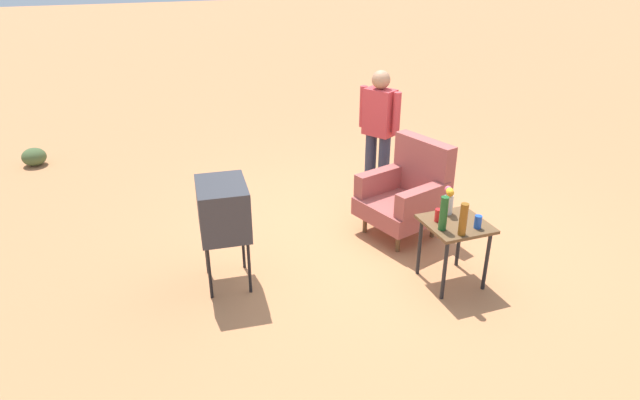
# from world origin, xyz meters

# --- Properties ---
(ground_plane) EXTENTS (60.00, 60.00, 0.00)m
(ground_plane) POSITION_xyz_m (0.00, 0.00, 0.00)
(ground_plane) COLOR #C17A4C
(armchair) EXTENTS (0.95, 0.96, 1.06)m
(armchair) POSITION_xyz_m (0.07, 0.28, 0.50)
(armchair) COLOR brown
(armchair) RESTS_ON ground
(side_table) EXTENTS (0.56, 0.56, 0.64)m
(side_table) POSITION_xyz_m (1.11, 0.21, 0.54)
(side_table) COLOR black
(side_table) RESTS_ON ground
(tv_on_stand) EXTENTS (0.64, 0.50, 1.03)m
(tv_on_stand) POSITION_xyz_m (0.39, -1.79, 0.78)
(tv_on_stand) COLOR black
(tv_on_stand) RESTS_ON ground
(person_standing) EXTENTS (0.51, 0.37, 1.64)m
(person_standing) POSITION_xyz_m (-0.86, 0.36, 0.94)
(person_standing) COLOR #2D3347
(person_standing) RESTS_ON ground
(soda_can_blue) EXTENTS (0.07, 0.07, 0.12)m
(soda_can_blue) POSITION_xyz_m (1.26, 0.33, 0.70)
(soda_can_blue) COLOR blue
(soda_can_blue) RESTS_ON side_table
(bottle_wine_green) EXTENTS (0.07, 0.07, 0.32)m
(bottle_wine_green) POSITION_xyz_m (1.18, 0.02, 0.80)
(bottle_wine_green) COLOR #1E5623
(bottle_wine_green) RESTS_ON side_table
(soda_can_red) EXTENTS (0.07, 0.07, 0.12)m
(soda_can_red) POSITION_xyz_m (1.03, 0.07, 0.70)
(soda_can_red) COLOR red
(soda_can_red) RESTS_ON side_table
(bottle_tall_amber) EXTENTS (0.07, 0.07, 0.30)m
(bottle_tall_amber) POSITION_xyz_m (1.32, 0.13, 0.79)
(bottle_tall_amber) COLOR brown
(bottle_tall_amber) RESTS_ON side_table
(flower_vase) EXTENTS (0.15, 0.10, 0.27)m
(flower_vase) POSITION_xyz_m (0.91, 0.24, 0.79)
(flower_vase) COLOR silver
(flower_vase) RESTS_ON side_table
(shrub_mid) EXTENTS (0.34, 0.34, 0.26)m
(shrub_mid) POSITION_xyz_m (-3.65, -3.87, 0.13)
(shrub_mid) COLOR #475B33
(shrub_mid) RESTS_ON ground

